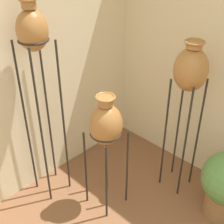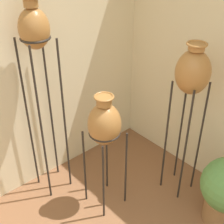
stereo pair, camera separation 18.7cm
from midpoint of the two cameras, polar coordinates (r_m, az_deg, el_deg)
The scene contains 3 objects.
vase_stand_tall at distance 2.73m, azimuth -11.91°, elevation 13.16°, with size 0.27×0.27×2.01m.
vase_stand_medium at distance 2.88m, azimuth 16.33°, elevation 6.47°, with size 0.31×0.31×1.64m.
vase_stand_short at distance 2.78m, azimuth 0.53°, elevation -2.43°, with size 0.31×0.31×1.25m.
Camera 2 is at (-0.40, -0.36, 2.53)m, focal length 50.00 mm.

